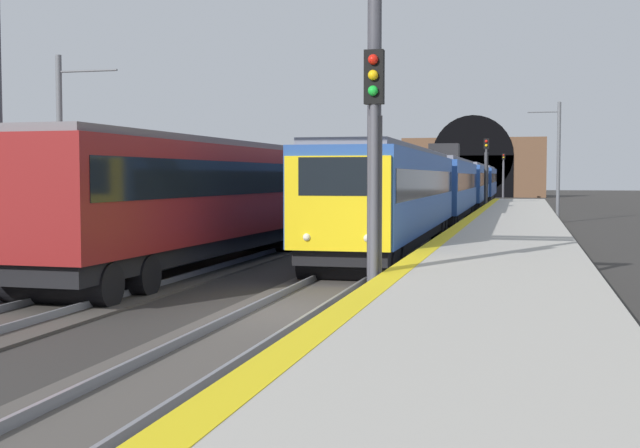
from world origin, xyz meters
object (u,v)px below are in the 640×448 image
at_px(railway_signal_mid, 486,171).
at_px(catenary_mast_near, 558,161).
at_px(railway_signal_near, 374,158).
at_px(overhead_signal_gantry, 173,37).
at_px(catenary_mast_far, 61,152).
at_px(railway_signal_far, 503,173).
at_px(train_main_approaching, 457,185).
at_px(train_adjacent_platform, 285,190).

relative_size(railway_signal_mid, catenary_mast_near, 0.75).
bearing_deg(railway_signal_near, overhead_signal_gantry, -93.81).
bearing_deg(catenary_mast_far, railway_signal_far, -9.71).
xyz_separation_m(overhead_signal_gantry, catenary_mast_far, (10.42, 9.05, -2.06)).
relative_size(overhead_signal_gantry, catenary_mast_far, 1.24).
relative_size(train_main_approaching, railway_signal_mid, 13.76).
xyz_separation_m(train_main_approaching, overhead_signal_gantry, (-42.48, 2.48, 3.57)).
height_order(train_adjacent_platform, catenary_mast_near, catenary_mast_near).
distance_m(train_adjacent_platform, railway_signal_mid, 28.92).
relative_size(train_main_approaching, railway_signal_near, 14.44).
bearing_deg(train_main_approaching, train_adjacent_platform, -11.52).
xyz_separation_m(train_main_approaching, catenary_mast_far, (-32.06, 11.54, 1.51)).
bearing_deg(railway_signal_mid, catenary_mast_near, 29.55).
height_order(train_adjacent_platform, overhead_signal_gantry, overhead_signal_gantry).
xyz_separation_m(catenary_mast_near, catenary_mast_far, (-26.02, 18.13, -0.07)).
relative_size(railway_signal_near, railway_signal_mid, 0.95).
bearing_deg(catenary_mast_near, railway_signal_mid, 29.55).
height_order(train_main_approaching, catenary_mast_near, catenary_mast_near).
bearing_deg(catenary_mast_far, railway_signal_near, -128.61).
bearing_deg(railway_signal_far, catenary_mast_far, -9.71).
xyz_separation_m(railway_signal_far, catenary_mast_near, (-52.40, -4.71, 0.50)).
height_order(overhead_signal_gantry, catenary_mast_near, overhead_signal_gantry).
distance_m(railway_signal_mid, catenary_mast_far, 36.87).
bearing_deg(railway_signal_far, railway_signal_near, 0.00).
relative_size(railway_signal_near, overhead_signal_gantry, 0.60).
bearing_deg(railway_signal_far, railway_signal_mid, 0.00).
bearing_deg(railway_signal_far, train_main_approaching, -2.31).
distance_m(train_adjacent_platform, railway_signal_far, 72.50).
bearing_deg(railway_signal_near, railway_signal_far, -180.00).
bearing_deg(catenary_mast_far, train_main_approaching, -19.79).
height_order(train_main_approaching, train_adjacent_platform, train_adjacent_platform).
bearing_deg(overhead_signal_gantry, catenary_mast_far, 40.99).
bearing_deg(railway_signal_near, catenary_mast_far, -128.61).
bearing_deg(catenary_mast_far, catenary_mast_near, -34.86).
bearing_deg(railway_signal_far, overhead_signal_gantry, -2.81).
xyz_separation_m(train_adjacent_platform, railway_signal_mid, (28.09, -6.84, 0.97)).
relative_size(train_main_approaching, train_adjacent_platform, 2.09).
bearing_deg(railway_signal_near, train_main_approaching, -177.49).
relative_size(railway_signal_far, catenary_mast_near, 0.77).
height_order(train_adjacent_platform, catenary_mast_far, catenary_mast_far).
bearing_deg(train_main_approaching, overhead_signal_gantry, -3.97).
relative_size(overhead_signal_gantry, catenary_mast_near, 1.20).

